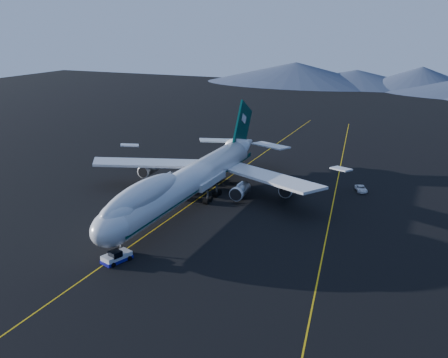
% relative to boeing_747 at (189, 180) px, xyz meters
% --- Properties ---
extents(ground, '(500.00, 500.00, 0.00)m').
position_rel_boeing_747_xyz_m(ground, '(-0.00, -0.03, -5.81)').
color(ground, black).
rests_on(ground, ground).
extents(taxiway_line_main, '(0.25, 220.00, 0.01)m').
position_rel_boeing_747_xyz_m(taxiway_line_main, '(-0.00, -0.03, -5.80)').
color(taxiway_line_main, '#E2B20D').
rests_on(taxiway_line_main, ground).
extents(taxiway_line_side, '(28.08, 198.09, 0.01)m').
position_rel_boeing_747_xyz_m(taxiway_line_side, '(30.00, 9.97, -5.80)').
color(taxiway_line_side, '#E2B20D').
rests_on(taxiway_line_side, ground).
extents(boeing_747, '(59.62, 72.43, 19.37)m').
position_rel_boeing_747_xyz_m(boeing_747, '(0.00, 0.00, 0.00)').
color(boeing_747, silver).
rests_on(boeing_747, ground).
extents(pushback_tug, '(4.16, 5.74, 2.26)m').
position_rel_boeing_747_xyz_m(pushback_tug, '(1.32, -29.53, -5.10)').
color(pushback_tug, silver).
rests_on(pushback_tug, ground).
extents(service_van, '(3.97, 5.49, 1.39)m').
position_rel_boeing_747_xyz_m(service_van, '(33.90, 25.12, -5.12)').
color(service_van, white).
rests_on(service_van, ground).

